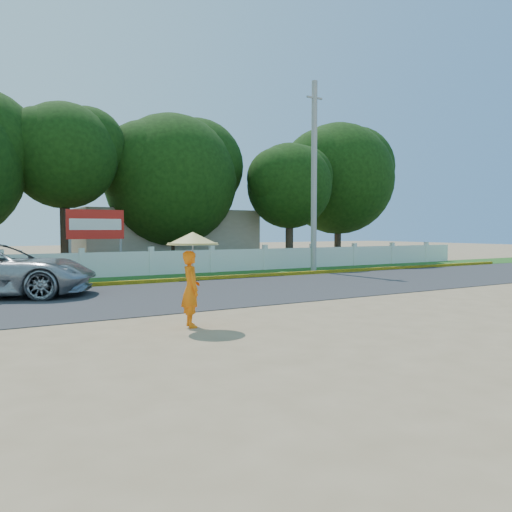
{
  "coord_description": "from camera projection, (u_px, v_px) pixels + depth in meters",
  "views": [
    {
      "loc": [
        -7.34,
        -10.35,
        2.05
      ],
      "look_at": [
        0.0,
        2.0,
        1.3
      ],
      "focal_mm": 35.0,
      "sensor_mm": 36.0,
      "label": 1
    }
  ],
  "objects": [
    {
      "name": "ground",
      "position": [
        296.0,
        310.0,
        12.74
      ],
      "size": [
        120.0,
        120.0,
        0.0
      ],
      "primitive_type": "plane",
      "color": "#9E8460",
      "rests_on": "ground"
    },
    {
      "name": "road",
      "position": [
        218.0,
        291.0,
        16.6
      ],
      "size": [
        60.0,
        7.0,
        0.02
      ],
      "primitive_type": "cube",
      "color": "#38383A",
      "rests_on": "ground"
    },
    {
      "name": "grass_verge",
      "position": [
        163.0,
        278.0,
        21.1
      ],
      "size": [
        60.0,
        3.5,
        0.03
      ],
      "primitive_type": "cube",
      "color": "#2D601E",
      "rests_on": "ground"
    },
    {
      "name": "curb",
      "position": [
        178.0,
        280.0,
        19.64
      ],
      "size": [
        40.0,
        0.18,
        0.16
      ],
      "primitive_type": "cube",
      "color": "yellow",
      "rests_on": "ground"
    },
    {
      "name": "fence",
      "position": [
        151.0,
        263.0,
        22.32
      ],
      "size": [
        40.0,
        0.1,
        1.1
      ],
      "primitive_type": "cube",
      "color": "silver",
      "rests_on": "ground"
    },
    {
      "name": "building_near",
      "position": [
        162.0,
        238.0,
        29.63
      ],
      "size": [
        10.0,
        6.0,
        3.2
      ],
      "primitive_type": "cube",
      "color": "#B7AD99",
      "rests_on": "ground"
    },
    {
      "name": "utility_pole",
      "position": [
        314.0,
        177.0,
        24.1
      ],
      "size": [
        0.28,
        0.28,
        9.19
      ],
      "primitive_type": "cylinder",
      "color": "gray",
      "rests_on": "ground"
    },
    {
      "name": "monk_with_parasol",
      "position": [
        192.0,
        265.0,
        10.51
      ],
      "size": [
        1.11,
        1.11,
        2.01
      ],
      "color": "orange",
      "rests_on": "ground"
    },
    {
      "name": "billboard",
      "position": [
        96.0,
        228.0,
        22.08
      ],
      "size": [
        2.5,
        0.13,
        2.95
      ],
      "color": "gray",
      "rests_on": "ground"
    },
    {
      "name": "tree_row",
      "position": [
        161.0,
        175.0,
        25.75
      ],
      "size": [
        32.87,
        8.12,
        8.91
      ],
      "color": "#473828",
      "rests_on": "ground"
    }
  ]
}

